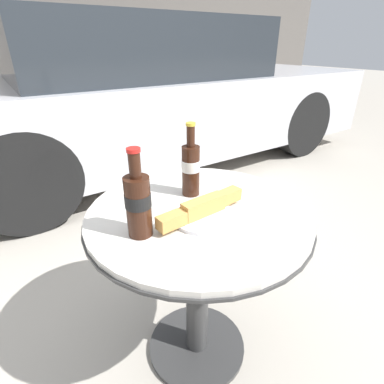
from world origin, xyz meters
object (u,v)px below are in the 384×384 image
Objects in this scene: cola_bottle_right at (138,203)px; parked_car at (153,98)px; cola_bottle_left at (191,168)px; lunch_plate_near at (203,211)px; bistro_table at (198,251)px.

cola_bottle_right is 2.50m from parked_car.
cola_bottle_right is at bearing -153.30° from cola_bottle_left.
cola_bottle_left is 0.79× the size of lunch_plate_near.
cola_bottle_right is 0.22m from lunch_plate_near.
cola_bottle_left is 2.27m from parked_car.
bistro_table is at bearing 73.25° from lunch_plate_near.
cola_bottle_right reaches higher than lunch_plate_near.
cola_bottle_left reaches higher than bistro_table.
parked_car is at bearing 66.59° from lunch_plate_near.
parked_car is at bearing 66.35° from cola_bottle_left.
cola_bottle_left reaches higher than cola_bottle_right.
bistro_table is 2.89× the size of cola_bottle_right.
cola_bottle_right is at bearing -174.47° from bistro_table.
cola_bottle_right is at bearing -117.94° from parked_car.
cola_bottle_left is 0.06× the size of parked_car.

